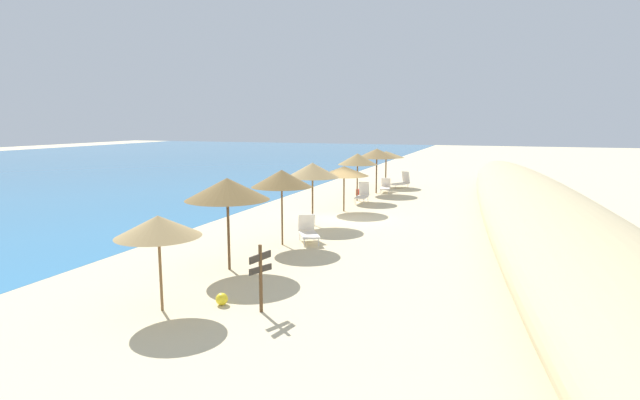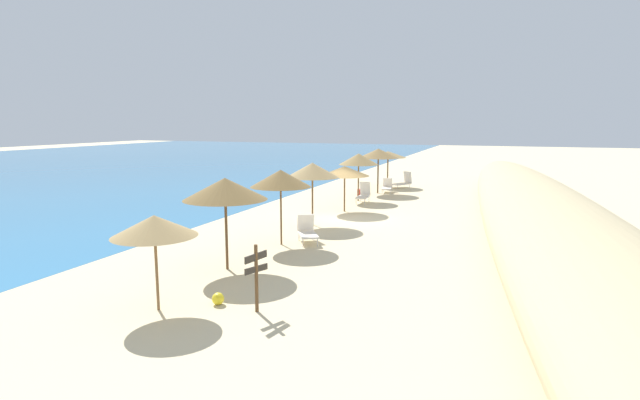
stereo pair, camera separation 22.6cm
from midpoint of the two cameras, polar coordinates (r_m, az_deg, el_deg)
name	(u,v)px [view 1 (the left image)]	position (r m, az deg, el deg)	size (l,w,h in m)	color
ground_plane	(343,218)	(25.01, 2.43, -2.00)	(160.00, 160.00, 0.00)	beige
dune_ridge	(544,219)	(20.53, 23.82, -1.99)	(49.98, 4.41, 2.24)	#C9B586
beach_umbrella_0	(158,226)	(13.04, -18.38, -2.85)	(2.12, 2.12, 2.45)	brown
beach_umbrella_1	(227,189)	(16.12, -10.89, 1.23)	(2.68, 2.68, 2.98)	brown
beach_umbrella_2	(282,179)	(19.16, -4.72, 2.45)	(2.34, 2.34, 2.92)	brown
beach_umbrella_3	(312,170)	(22.83, -1.14, 3.41)	(2.44, 2.44, 2.88)	brown
beach_umbrella_4	(344,171)	(26.44, 2.51, 3.31)	(2.60, 2.60, 2.41)	brown
beach_umbrella_5	(358,159)	(30.08, 4.07, 4.66)	(2.34, 2.34, 2.85)	brown
beach_umbrella_6	(377,153)	(33.39, 6.28, 5.29)	(2.67, 2.67, 2.97)	brown
beach_umbrella_7	(386,154)	(37.07, 7.35, 5.15)	(2.67, 2.67, 2.59)	brown
lounge_chair_0	(401,182)	(36.72, 9.06, 2.06)	(1.64, 1.37, 1.13)	white
lounge_chair_1	(362,194)	(29.66, 4.63, 0.66)	(1.52, 0.69, 1.17)	white
lounge_chair_2	(385,186)	(34.16, 7.26, 1.54)	(1.38, 0.81, 0.93)	white
lounge_chair_3	(308,231)	(19.85, -1.68, -3.52)	(1.54, 1.29, 1.07)	white
wooden_signpost	(261,272)	(12.67, -7.28, -8.13)	(0.83, 0.30, 1.73)	brown
beach_ball	(222,299)	(13.57, -11.57, -10.96)	(0.32, 0.32, 0.32)	yellow
cooler_box	(359,192)	(32.65, 4.28, 0.89)	(0.46, 0.43, 0.38)	red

